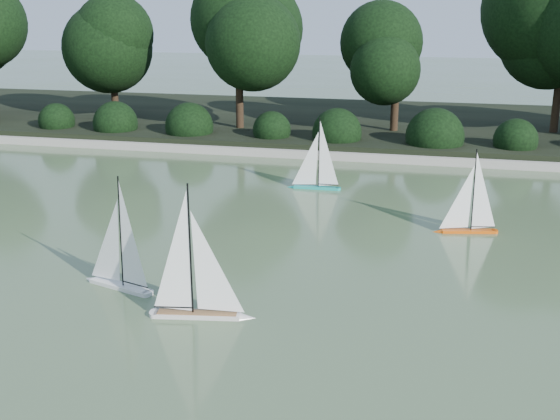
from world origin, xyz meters
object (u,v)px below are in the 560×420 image
sailboat_white_a (114,269)px  sailboat_orange (464,219)px  sailboat_teal (312,177)px  sailboat_white_b (204,296)px

sailboat_white_a → sailboat_orange: sailboat_white_a is taller
sailboat_orange → sailboat_teal: sailboat_teal is taller
sailboat_white_a → sailboat_orange: bearing=36.7°
sailboat_teal → sailboat_orange: bearing=-36.5°
sailboat_white_a → sailboat_teal: size_ratio=1.06×
sailboat_white_a → sailboat_orange: size_ratio=1.10×
sailboat_white_b → sailboat_white_a: bearing=157.3°
sailboat_orange → sailboat_white_b: bearing=-127.5°
sailboat_white_b → sailboat_teal: sailboat_white_b is taller
sailboat_orange → sailboat_teal: bearing=143.5°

